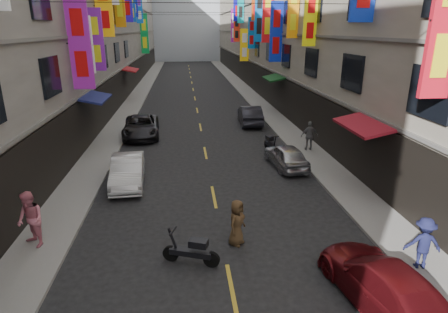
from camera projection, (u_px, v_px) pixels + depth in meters
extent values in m
cube|color=slate|center=(136.00, 99.00, 37.92)|extent=(2.00, 90.00, 0.12)
cube|color=slate|center=(252.00, 97.00, 39.14)|extent=(2.00, 90.00, 0.12)
cube|color=black|center=(125.00, 85.00, 37.36)|extent=(0.12, 85.50, 3.00)
cube|color=#66635E|center=(124.00, 67.00, 36.81)|extent=(0.16, 90.00, 0.14)
cube|color=#66635E|center=(121.00, 33.00, 35.78)|extent=(0.16, 90.00, 0.14)
cube|color=#A39A89|center=(315.00, 0.00, 36.70)|extent=(10.00, 90.00, 19.00)
cube|color=black|center=(262.00, 83.00, 38.77)|extent=(0.12, 85.50, 3.00)
cube|color=#66635E|center=(262.00, 66.00, 38.22)|extent=(0.16, 90.00, 0.14)
cube|color=#66635E|center=(263.00, 33.00, 37.18)|extent=(0.16, 90.00, 0.14)
cube|color=#ADB5C0|center=(186.00, 9.00, 82.02)|extent=(18.00, 8.00, 22.00)
cube|color=red|center=(446.00, 20.00, 10.75)|extent=(0.92, 0.18, 4.48)
cylinder|color=black|center=(447.00, 20.00, 10.76)|extent=(1.02, 0.08, 0.08)
cube|color=#88198D|center=(80.00, 43.00, 19.17)|extent=(1.10, 0.18, 4.65)
cylinder|color=black|center=(79.00, 43.00, 19.17)|extent=(1.20, 0.08, 0.08)
cube|color=silver|center=(86.00, 45.00, 20.98)|extent=(0.79, 0.18, 3.12)
cylinder|color=black|center=(85.00, 45.00, 20.98)|extent=(0.89, 0.08, 0.08)
cube|color=#F0EB0C|center=(310.00, 18.00, 22.19)|extent=(0.78, 0.18, 3.24)
cylinder|color=black|center=(311.00, 18.00, 22.19)|extent=(0.88, 0.08, 0.08)
cube|color=#6B198B|center=(95.00, 40.00, 22.95)|extent=(0.98, 0.18, 3.70)
cylinder|color=black|center=(95.00, 40.00, 22.95)|extent=(1.08, 0.08, 0.08)
cube|color=orange|center=(293.00, 9.00, 25.54)|extent=(0.75, 0.18, 3.78)
cylinder|color=black|center=(294.00, 9.00, 25.54)|extent=(0.85, 0.08, 0.08)
cube|color=#FFAF0D|center=(104.00, 6.00, 25.41)|extent=(1.13, 0.18, 4.03)
cylinder|color=black|center=(103.00, 6.00, 25.40)|extent=(1.23, 0.08, 0.08)
cube|color=#0D219E|center=(276.00, 32.00, 29.90)|extent=(1.00, 0.18, 4.63)
cylinder|color=black|center=(277.00, 32.00, 29.90)|extent=(1.10, 0.08, 0.08)
cube|color=red|center=(268.00, 12.00, 32.77)|extent=(0.91, 0.18, 5.05)
cylinder|color=black|center=(268.00, 12.00, 32.78)|extent=(1.01, 0.08, 0.08)
cube|color=#0F5DB2|center=(259.00, 13.00, 36.43)|extent=(0.86, 0.18, 5.35)
cylinder|color=black|center=(260.00, 13.00, 36.44)|extent=(0.96, 0.08, 0.08)
cube|color=#C74112|center=(255.00, 2.00, 38.47)|extent=(0.74, 0.18, 3.50)
cylinder|color=black|center=(256.00, 2.00, 38.47)|extent=(0.84, 0.08, 0.08)
cube|color=#0D5BA1|center=(251.00, 33.00, 41.05)|extent=(0.77, 0.18, 3.31)
cylinder|color=black|center=(252.00, 33.00, 41.06)|extent=(0.87, 0.08, 0.08)
cube|color=#0E43A4|center=(131.00, 6.00, 40.43)|extent=(0.89, 0.18, 3.31)
cylinder|color=black|center=(131.00, 6.00, 40.43)|extent=(0.99, 0.08, 0.08)
cube|color=#0E18AB|center=(134.00, 2.00, 42.62)|extent=(0.89, 0.18, 3.25)
cylinder|color=black|center=(133.00, 2.00, 42.61)|extent=(0.99, 0.08, 0.08)
cube|color=yellow|center=(244.00, 45.00, 45.18)|extent=(1.05, 0.18, 3.78)
cylinder|color=black|center=(245.00, 45.00, 45.18)|extent=(1.15, 0.08, 0.08)
cube|color=#0C8992|center=(241.00, 3.00, 47.54)|extent=(0.82, 0.18, 4.81)
cylinder|color=black|center=(241.00, 3.00, 47.55)|extent=(0.92, 0.08, 0.08)
cube|color=blue|center=(139.00, 9.00, 48.47)|extent=(0.84, 0.18, 3.58)
cylinder|color=black|center=(139.00, 9.00, 48.46)|extent=(0.94, 0.08, 0.08)
cube|color=#110FB9|center=(237.00, 3.00, 49.43)|extent=(1.06, 0.18, 4.62)
cylinder|color=black|center=(238.00, 3.00, 49.43)|extent=(1.16, 0.08, 0.08)
cube|color=red|center=(237.00, 29.00, 51.75)|extent=(0.83, 0.18, 3.44)
cylinder|color=black|center=(237.00, 29.00, 51.76)|extent=(0.93, 0.08, 0.08)
cube|color=#0B7934|center=(144.00, 34.00, 52.75)|extent=(1.08, 0.18, 5.40)
cylinder|color=black|center=(144.00, 34.00, 52.74)|extent=(1.18, 0.08, 0.08)
cube|color=#871881|center=(233.00, 26.00, 55.82)|extent=(0.66, 0.18, 4.79)
cylinder|color=black|center=(233.00, 26.00, 55.82)|extent=(0.76, 0.08, 0.08)
cube|color=maroon|center=(363.00, 125.00, 15.64)|extent=(1.39, 3.20, 0.41)
cube|color=navy|center=(95.00, 97.00, 21.89)|extent=(1.39, 3.20, 0.41)
cube|color=#124419|center=(274.00, 78.00, 30.70)|extent=(1.39, 3.20, 0.41)
cube|color=maroon|center=(130.00, 69.00, 36.94)|extent=(1.39, 3.20, 0.41)
cylinder|color=black|center=(191.00, 12.00, 43.29)|extent=(14.00, 0.04, 0.04)
cube|color=gold|center=(232.00, 288.00, 10.33)|extent=(0.12, 2.20, 0.01)
cube|color=gold|center=(214.00, 197.00, 15.97)|extent=(0.12, 2.20, 0.01)
cube|color=gold|center=(205.00, 153.00, 21.62)|extent=(0.12, 2.20, 0.01)
cube|color=gold|center=(200.00, 127.00, 27.26)|extent=(0.12, 2.20, 0.01)
cube|color=gold|center=(197.00, 110.00, 32.91)|extent=(0.12, 2.20, 0.01)
cube|color=gold|center=(195.00, 98.00, 38.55)|extent=(0.12, 2.20, 0.01)
cube|color=gold|center=(193.00, 89.00, 44.19)|extent=(0.12, 2.20, 0.01)
cube|color=gold|center=(192.00, 83.00, 49.84)|extent=(0.12, 2.20, 0.01)
cube|color=gold|center=(191.00, 77.00, 55.48)|extent=(0.12, 2.20, 0.01)
cube|color=gold|center=(190.00, 73.00, 61.13)|extent=(0.12, 2.20, 0.01)
cube|color=gold|center=(189.00, 69.00, 66.77)|extent=(0.12, 2.20, 0.01)
cube|color=gold|center=(189.00, 66.00, 72.41)|extent=(0.12, 2.20, 0.01)
cylinder|color=black|center=(171.00, 253.00, 11.50)|extent=(0.51, 0.29, 0.50)
cylinder|color=black|center=(212.00, 259.00, 11.20)|extent=(0.51, 0.29, 0.50)
cube|color=black|center=(191.00, 252.00, 11.30)|extent=(1.32, 0.73, 0.18)
cube|color=black|center=(198.00, 243.00, 11.13)|extent=(0.63, 0.49, 0.22)
cylinder|color=black|center=(173.00, 241.00, 11.33)|extent=(0.36, 0.20, 0.88)
cylinder|color=black|center=(173.00, 231.00, 11.22)|extent=(0.23, 0.49, 0.06)
cylinder|color=black|center=(275.00, 151.00, 21.21)|extent=(0.20, 0.51, 0.50)
cylinder|color=black|center=(267.00, 144.00, 22.40)|extent=(0.20, 0.51, 0.50)
cube|color=black|center=(271.00, 145.00, 21.76)|extent=(0.50, 1.33, 0.18)
cube|color=black|center=(270.00, 138.00, 21.88)|extent=(0.40, 0.59, 0.22)
cylinder|color=black|center=(275.00, 143.00, 21.16)|extent=(0.13, 0.36, 0.88)
cylinder|color=black|center=(275.00, 137.00, 21.05)|extent=(0.50, 0.14, 0.06)
imported|color=silver|center=(128.00, 171.00, 17.09)|extent=(1.65, 4.07, 1.31)
imported|color=black|center=(141.00, 126.00, 24.73)|extent=(2.52, 5.00, 1.36)
imported|color=maroon|center=(384.00, 284.00, 9.53)|extent=(2.42, 4.60, 1.27)
imported|color=#B1B1B6|center=(286.00, 156.00, 19.23)|extent=(1.81, 3.72, 1.22)
imported|color=#24232B|center=(250.00, 115.00, 27.93)|extent=(1.69, 4.32, 1.40)
imported|color=#DC7487|center=(30.00, 220.00, 11.87)|extent=(1.09, 1.08, 1.87)
imported|color=#15173A|center=(423.00, 243.00, 10.84)|extent=(1.12, 0.74, 1.59)
imported|color=slate|center=(310.00, 136.00, 21.49)|extent=(1.03, 0.62, 1.70)
imported|color=#48331C|center=(237.00, 223.00, 12.24)|extent=(0.88, 0.93, 1.58)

